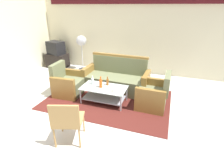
{
  "coord_description": "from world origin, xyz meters",
  "views": [
    {
      "loc": [
        1.55,
        -3.0,
        2.25
      ],
      "look_at": [
        0.3,
        0.63,
        0.65
      ],
      "focal_mm": 28.22,
      "sensor_mm": 36.0,
      "label": 1
    }
  ],
  "objects_px": {
    "bottle_clear": "(93,81)",
    "television": "(56,48)",
    "couch": "(116,79)",
    "bottle_orange": "(101,83)",
    "cup": "(114,90)",
    "armchair_right": "(153,95)",
    "armchair_left": "(68,84)",
    "wicker_chair": "(67,119)",
    "tv_stand": "(57,60)",
    "bottle_brown": "(108,82)",
    "pedestal_fan": "(81,43)",
    "coffee_table": "(104,92)"
  },
  "relations": [
    {
      "from": "bottle_clear",
      "to": "television",
      "type": "relative_size",
      "value": 0.33
    },
    {
      "from": "couch",
      "to": "bottle_orange",
      "type": "relative_size",
      "value": 6.45
    },
    {
      "from": "cup",
      "to": "armchair_right",
      "type": "bearing_deg",
      "value": 23.09
    },
    {
      "from": "armchair_left",
      "to": "bottle_clear",
      "type": "distance_m",
      "value": 0.78
    },
    {
      "from": "armchair_left",
      "to": "wicker_chair",
      "type": "xyz_separation_m",
      "value": [
        1.02,
        -1.63,
        0.21
      ]
    },
    {
      "from": "bottle_orange",
      "to": "wicker_chair",
      "type": "height_order",
      "value": "wicker_chair"
    },
    {
      "from": "tv_stand",
      "to": "television",
      "type": "bearing_deg",
      "value": 75.68
    },
    {
      "from": "armchair_left",
      "to": "television",
      "type": "bearing_deg",
      "value": -141.39
    },
    {
      "from": "tv_stand",
      "to": "television",
      "type": "distance_m",
      "value": 0.5
    },
    {
      "from": "bottle_orange",
      "to": "armchair_left",
      "type": "bearing_deg",
      "value": 172.32
    },
    {
      "from": "cup",
      "to": "wicker_chair",
      "type": "xyz_separation_m",
      "value": [
        -0.37,
        -1.35,
        0.03
      ]
    },
    {
      "from": "bottle_brown",
      "to": "tv_stand",
      "type": "relative_size",
      "value": 0.28
    },
    {
      "from": "bottle_brown",
      "to": "pedestal_fan",
      "type": "bearing_deg",
      "value": 132.2
    },
    {
      "from": "armchair_left",
      "to": "coffee_table",
      "type": "distance_m",
      "value": 1.09
    },
    {
      "from": "wicker_chair",
      "to": "tv_stand",
      "type": "bearing_deg",
      "value": 109.21
    },
    {
      "from": "bottle_orange",
      "to": "couch",
      "type": "bearing_deg",
      "value": 80.03
    },
    {
      "from": "armchair_right",
      "to": "couch",
      "type": "bearing_deg",
      "value": 63.74
    },
    {
      "from": "cup",
      "to": "bottle_clear",
      "type": "bearing_deg",
      "value": 159.3
    },
    {
      "from": "armchair_left",
      "to": "armchair_right",
      "type": "bearing_deg",
      "value": 89.26
    },
    {
      "from": "bottle_clear",
      "to": "wicker_chair",
      "type": "bearing_deg",
      "value": -80.31
    },
    {
      "from": "cup",
      "to": "armchair_left",
      "type": "bearing_deg",
      "value": 168.71
    },
    {
      "from": "coffee_table",
      "to": "bottle_brown",
      "type": "height_order",
      "value": "bottle_brown"
    },
    {
      "from": "television",
      "to": "armchair_right",
      "type": "bearing_deg",
      "value": 169.99
    },
    {
      "from": "cup",
      "to": "coffee_table",
      "type": "bearing_deg",
      "value": 151.83
    },
    {
      "from": "television",
      "to": "armchair_left",
      "type": "bearing_deg",
      "value": 145.98
    },
    {
      "from": "armchair_left",
      "to": "wicker_chair",
      "type": "relative_size",
      "value": 1.01
    },
    {
      "from": "armchair_left",
      "to": "bottle_brown",
      "type": "relative_size",
      "value": 3.79
    },
    {
      "from": "armchair_left",
      "to": "wicker_chair",
      "type": "height_order",
      "value": "armchair_left"
    },
    {
      "from": "bottle_orange",
      "to": "tv_stand",
      "type": "distance_m",
      "value": 3.34
    },
    {
      "from": "armchair_right",
      "to": "tv_stand",
      "type": "xyz_separation_m",
      "value": [
        -3.91,
        1.76,
        -0.03
      ]
    },
    {
      "from": "armchair_left",
      "to": "cup",
      "type": "bearing_deg",
      "value": 75.66
    },
    {
      "from": "armchair_left",
      "to": "bottle_orange",
      "type": "xyz_separation_m",
      "value": [
        1.01,
        -0.14,
        0.23
      ]
    },
    {
      "from": "coffee_table",
      "to": "tv_stand",
      "type": "distance_m",
      "value": 3.37
    },
    {
      "from": "couch",
      "to": "armchair_right",
      "type": "distance_m",
      "value": 1.24
    },
    {
      "from": "cup",
      "to": "pedestal_fan",
      "type": "xyz_separation_m",
      "value": [
        -1.96,
        2.18,
        0.55
      ]
    },
    {
      "from": "coffee_table",
      "to": "bottle_orange",
      "type": "relative_size",
      "value": 3.91
    },
    {
      "from": "bottle_clear",
      "to": "pedestal_fan",
      "type": "distance_m",
      "value": 2.4
    },
    {
      "from": "bottle_clear",
      "to": "armchair_right",
      "type": "bearing_deg",
      "value": 4.85
    },
    {
      "from": "bottle_brown",
      "to": "cup",
      "type": "relative_size",
      "value": 2.24
    },
    {
      "from": "bottle_clear",
      "to": "wicker_chair",
      "type": "height_order",
      "value": "wicker_chair"
    },
    {
      "from": "couch",
      "to": "wicker_chair",
      "type": "relative_size",
      "value": 2.16
    },
    {
      "from": "coffee_table",
      "to": "tv_stand",
      "type": "relative_size",
      "value": 1.38
    },
    {
      "from": "wicker_chair",
      "to": "cup",
      "type": "bearing_deg",
      "value": 56.48
    },
    {
      "from": "armchair_right",
      "to": "bottle_orange",
      "type": "height_order",
      "value": "armchair_right"
    },
    {
      "from": "cup",
      "to": "tv_stand",
      "type": "xyz_separation_m",
      "value": [
        -3.04,
        2.13,
        -0.2
      ]
    },
    {
      "from": "wicker_chair",
      "to": "armchair_right",
      "type": "bearing_deg",
      "value": 36.06
    },
    {
      "from": "armchair_right",
      "to": "bottle_clear",
      "type": "xyz_separation_m",
      "value": [
        -1.5,
        -0.13,
        0.21
      ]
    },
    {
      "from": "pedestal_fan",
      "to": "bottle_clear",
      "type": "bearing_deg",
      "value": -55.8
    },
    {
      "from": "bottle_brown",
      "to": "wicker_chair",
      "type": "xyz_separation_m",
      "value": [
        -0.1,
        -1.67,
        -0.0
      ]
    },
    {
      "from": "armchair_right",
      "to": "pedestal_fan",
      "type": "height_order",
      "value": "pedestal_fan"
    }
  ]
}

